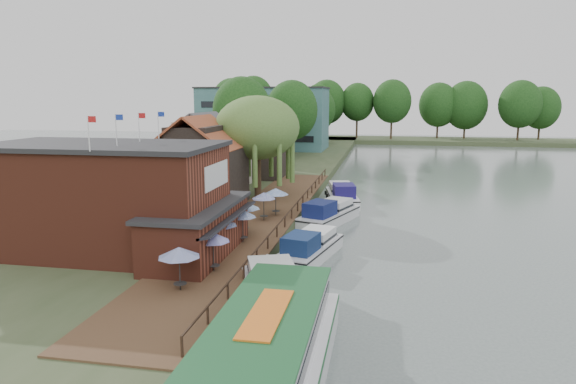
# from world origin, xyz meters

# --- Properties ---
(ground) EXTENTS (260.00, 260.00, 0.00)m
(ground) POSITION_xyz_m (0.00, 0.00, 0.00)
(ground) COLOR #546160
(ground) RESTS_ON ground
(land_bank) EXTENTS (50.00, 140.00, 1.00)m
(land_bank) POSITION_xyz_m (-30.00, 35.00, 0.50)
(land_bank) COLOR #384728
(land_bank) RESTS_ON ground
(quay_deck) EXTENTS (6.00, 50.00, 0.10)m
(quay_deck) POSITION_xyz_m (-8.00, 10.00, 1.05)
(quay_deck) COLOR #47301E
(quay_deck) RESTS_ON land_bank
(quay_rail) EXTENTS (0.20, 49.00, 1.00)m
(quay_rail) POSITION_xyz_m (-5.30, 10.50, 1.50)
(quay_rail) COLOR black
(quay_rail) RESTS_ON land_bank
(pub) EXTENTS (20.00, 11.00, 7.30)m
(pub) POSITION_xyz_m (-14.00, -1.00, 4.65)
(pub) COLOR maroon
(pub) RESTS_ON land_bank
(hotel_block) EXTENTS (25.40, 12.40, 12.30)m
(hotel_block) POSITION_xyz_m (-22.00, 70.00, 7.15)
(hotel_block) COLOR #38666B
(hotel_block) RESTS_ON land_bank
(cottage_a) EXTENTS (8.60, 7.60, 8.50)m
(cottage_a) POSITION_xyz_m (-15.00, 14.00, 5.25)
(cottage_a) COLOR black
(cottage_a) RESTS_ON land_bank
(cottage_b) EXTENTS (9.60, 8.60, 8.50)m
(cottage_b) POSITION_xyz_m (-18.00, 24.00, 5.25)
(cottage_b) COLOR beige
(cottage_b) RESTS_ON land_bank
(cottage_c) EXTENTS (7.60, 7.60, 8.50)m
(cottage_c) POSITION_xyz_m (-14.00, 33.00, 5.25)
(cottage_c) COLOR black
(cottage_c) RESTS_ON land_bank
(willow) EXTENTS (8.60, 8.60, 10.43)m
(willow) POSITION_xyz_m (-10.50, 19.00, 6.21)
(willow) COLOR #476B2D
(willow) RESTS_ON land_bank
(umbrella_0) EXTENTS (2.27, 2.27, 2.38)m
(umbrella_0) POSITION_xyz_m (-8.16, -7.27, 2.29)
(umbrella_0) COLOR navy
(umbrella_0) RESTS_ON quay_deck
(umbrella_1) EXTENTS (2.00, 2.00, 2.38)m
(umbrella_1) POSITION_xyz_m (-7.38, -4.08, 2.29)
(umbrella_1) COLOR #1C1A91
(umbrella_1) RESTS_ON quay_deck
(umbrella_2) EXTENTS (2.45, 2.45, 2.38)m
(umbrella_2) POSITION_xyz_m (-8.25, -0.41, 2.29)
(umbrella_2) COLOR #1B3A99
(umbrella_2) RESTS_ON quay_deck
(umbrella_3) EXTENTS (1.97, 1.97, 2.38)m
(umbrella_3) POSITION_xyz_m (-7.39, 2.22, 2.29)
(umbrella_3) COLOR navy
(umbrella_3) RESTS_ON quay_deck
(umbrella_4) EXTENTS (2.44, 2.44, 2.38)m
(umbrella_4) POSITION_xyz_m (-8.02, 4.88, 2.29)
(umbrella_4) COLOR #1C509A
(umbrella_4) RESTS_ON quay_deck
(umbrella_5) EXTENTS (2.01, 2.01, 2.38)m
(umbrella_5) POSITION_xyz_m (-7.46, 8.95, 2.29)
(umbrella_5) COLOR navy
(umbrella_5) RESTS_ON quay_deck
(umbrella_6) EXTENTS (2.27, 2.27, 2.38)m
(umbrella_6) POSITION_xyz_m (-6.90, 11.04, 2.29)
(umbrella_6) COLOR #1C4B9C
(umbrella_6) RESTS_ON quay_deck
(cruiser_0) EXTENTS (6.72, 10.96, 2.55)m
(cruiser_0) POSITION_xyz_m (-3.07, -6.74, 1.27)
(cruiser_0) COLOR silver
(cruiser_0) RESTS_ON ground
(cruiser_1) EXTENTS (4.81, 9.39, 2.14)m
(cruiser_1) POSITION_xyz_m (-2.69, 2.79, 1.07)
(cruiser_1) COLOR silver
(cruiser_1) RESTS_ON ground
(cruiser_2) EXTENTS (6.03, 9.96, 2.28)m
(cruiser_2) POSITION_xyz_m (-2.53, 13.37, 1.14)
(cruiser_2) COLOR silver
(cruiser_2) RESTS_ON ground
(cruiser_3) EXTENTS (5.00, 10.15, 2.35)m
(cruiser_3) POSITION_xyz_m (-2.12, 22.63, 1.17)
(cruiser_3) COLOR white
(cruiser_3) RESTS_ON ground
(tour_boat) EXTENTS (4.45, 15.60, 3.41)m
(tour_boat) POSITION_xyz_m (-1.79, -15.02, 1.70)
(tour_boat) COLOR silver
(tour_boat) RESTS_ON ground
(swan) EXTENTS (0.44, 0.44, 0.44)m
(swan) POSITION_xyz_m (-4.31, -12.02, 0.22)
(swan) COLOR white
(swan) RESTS_ON ground
(bank_tree_0) EXTENTS (8.48, 8.48, 13.24)m
(bank_tree_0) POSITION_xyz_m (-18.31, 40.96, 7.62)
(bank_tree_0) COLOR #143811
(bank_tree_0) RESTS_ON land_bank
(bank_tree_1) EXTENTS (7.48, 7.48, 11.08)m
(bank_tree_1) POSITION_xyz_m (-18.38, 51.17, 6.54)
(bank_tree_1) COLOR #143811
(bank_tree_1) RESTS_ON land_bank
(bank_tree_2) EXTENTS (9.00, 9.00, 13.22)m
(bank_tree_2) POSITION_xyz_m (-13.86, 56.82, 7.61)
(bank_tree_2) COLOR #143811
(bank_tree_2) RESTS_ON land_bank
(bank_tree_3) EXTENTS (7.34, 7.34, 11.95)m
(bank_tree_3) POSITION_xyz_m (-16.91, 77.82, 6.97)
(bank_tree_3) COLOR #143811
(bank_tree_3) RESTS_ON land_bank
(bank_tree_4) EXTENTS (8.90, 8.90, 12.71)m
(bank_tree_4) POSITION_xyz_m (-13.39, 84.00, 7.35)
(bank_tree_4) COLOR #143811
(bank_tree_4) RESTS_ON land_bank
(bank_tree_5) EXTENTS (6.74, 6.74, 13.52)m
(bank_tree_5) POSITION_xyz_m (-14.35, 95.04, 7.76)
(bank_tree_5) COLOR #143811
(bank_tree_5) RESTS_ON land_bank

